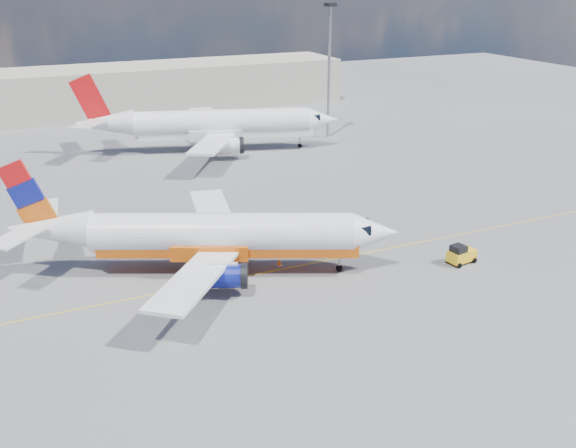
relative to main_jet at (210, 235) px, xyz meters
name	(u,v)px	position (x,y,z in m)	size (l,w,h in m)	color
ground	(311,281)	(6.86, -5.11, -3.30)	(240.00, 240.00, 0.00)	#5C5B60
taxi_line	(296,266)	(6.86, -2.11, -3.29)	(70.00, 0.15, 0.01)	gold
terminal_main	(153,87)	(11.86, 69.89, 0.70)	(70.00, 14.00, 8.00)	#BDB4A3
main_jet	(210,235)	(0.00, 0.00, 0.00)	(32.01, 24.08, 9.89)	white
second_jet	(214,125)	(12.75, 37.35, 0.40)	(36.63, 27.88, 11.10)	white
gse_tug	(461,254)	(20.20, -7.40, -2.47)	(2.63, 1.86, 1.74)	black
traffic_cone	(279,262)	(5.68, -1.30, -2.98)	(0.45, 0.45, 0.64)	white
floodlight_mast	(329,59)	(30.99, 37.88, 8.38)	(1.42, 1.42, 19.48)	#93939B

